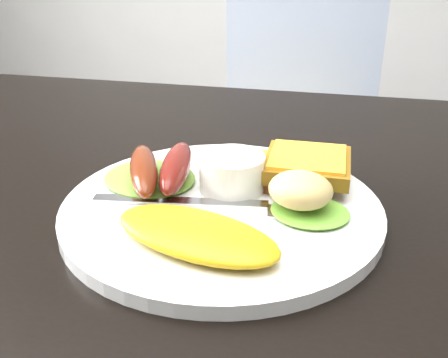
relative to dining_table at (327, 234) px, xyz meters
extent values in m
cube|color=black|center=(0.00, 0.00, 0.00)|extent=(1.20, 0.80, 0.04)
cube|color=tan|center=(-0.11, 0.88, -0.28)|extent=(0.51, 0.51, 0.05)
cylinder|color=white|center=(-0.10, -0.02, 0.03)|extent=(0.29, 0.29, 0.01)
ellipsoid|color=#63972A|center=(-0.17, 0.01, 0.04)|extent=(0.12, 0.11, 0.01)
ellipsoid|color=#409728|center=(-0.02, -0.03, 0.04)|extent=(0.07, 0.07, 0.01)
ellipsoid|color=gold|center=(-0.10, -0.09, 0.04)|extent=(0.16, 0.11, 0.02)
ellipsoid|color=maroon|center=(-0.17, -0.01, 0.05)|extent=(0.07, 0.11, 0.03)
ellipsoid|color=maroon|center=(-0.15, 0.00, 0.05)|extent=(0.04, 0.11, 0.03)
cylinder|color=white|center=(-0.09, 0.01, 0.05)|extent=(0.07, 0.07, 0.04)
cube|color=#924415|center=(-0.07, 0.04, 0.04)|extent=(0.08, 0.08, 0.01)
cube|color=#986F17|center=(-0.02, 0.04, 0.05)|extent=(0.08, 0.08, 0.01)
ellipsoid|color=beige|center=(-0.03, -0.03, 0.06)|extent=(0.07, 0.06, 0.03)
cube|color=#ADAFB7|center=(-0.13, -0.03, 0.03)|extent=(0.16, 0.03, 0.00)
camera|label=1|loc=(0.00, -0.43, 0.25)|focal=42.00mm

